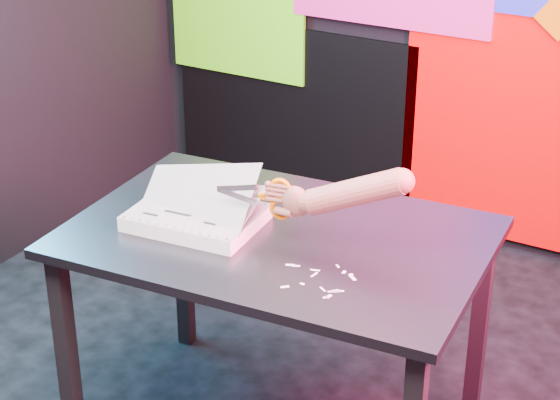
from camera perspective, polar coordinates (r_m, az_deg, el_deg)
The scene contains 7 objects.
room at distance 2.77m, azimuth -0.91°, elevation 11.29°, with size 3.01×3.01×2.71m.
backdrop at distance 4.13m, azimuth 10.65°, elevation 9.92°, with size 2.88×0.05×2.08m.
work_table at distance 2.81m, azimuth -0.14°, elevation -3.59°, with size 1.29×0.92×0.75m.
printout_stack at distance 2.82m, azimuth -5.13°, elevation -1.02°, with size 0.42×0.32×0.20m.
scissors at distance 2.65m, azimuth -0.30°, elevation 0.11°, with size 0.23×0.05×0.13m.
hand_forearm at distance 2.57m, azimuth 3.98°, elevation 0.41°, with size 0.41×0.12×0.19m.
paper_clippings at distance 2.53m, azimuth 2.63°, elevation -4.93°, with size 0.21×0.19×0.00m.
Camera 1 is at (1.40, -2.30, 2.02)m, focal length 60.00 mm.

